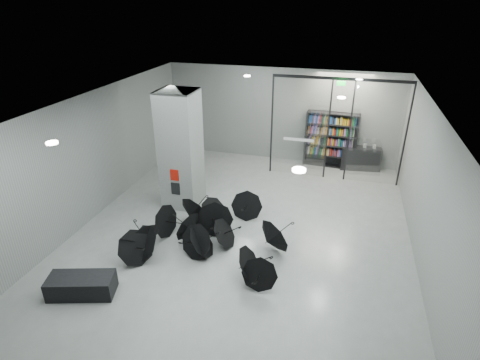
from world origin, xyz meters
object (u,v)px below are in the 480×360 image
(shop_counter, at_px, (360,158))
(bench, at_px, (82,285))
(column, at_px, (181,150))
(bookshelf, at_px, (331,140))
(umbrella_cluster, at_px, (203,236))

(shop_counter, bearing_deg, bench, -131.64)
(shop_counter, bearing_deg, column, -149.11)
(bench, distance_m, bookshelf, 11.12)
(bookshelf, distance_m, umbrella_cluster, 7.74)
(bench, distance_m, umbrella_cluster, 3.47)
(bench, bearing_deg, bookshelf, 44.78)
(bench, bearing_deg, umbrella_cluster, 35.05)
(column, relative_size, bookshelf, 1.71)
(column, xyz_separation_m, umbrella_cluster, (1.57, -2.27, -1.69))
(column, height_order, bookshelf, column)
(shop_counter, height_order, umbrella_cluster, shop_counter)
(bookshelf, relative_size, umbrella_cluster, 0.47)
(column, height_order, bench, column)
(column, relative_size, shop_counter, 2.48)
(bench, height_order, shop_counter, shop_counter)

